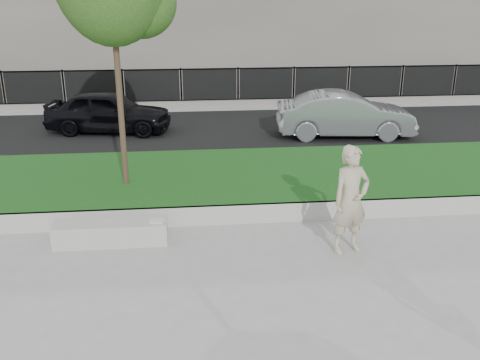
{
  "coord_description": "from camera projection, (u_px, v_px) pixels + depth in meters",
  "views": [
    {
      "loc": [
        -0.46,
        -8.69,
        4.39
      ],
      "look_at": [
        0.56,
        1.2,
        0.86
      ],
      "focal_mm": 40.0,
      "sensor_mm": 36.0,
      "label": 1
    }
  ],
  "objects": [
    {
      "name": "iron_fence",
      "position": [
        197.0,
        96.0,
        20.72
      ],
      "size": [
        32.0,
        0.3,
        1.5
      ],
      "color": "slate",
      "rests_on": "far_pavement"
    },
    {
      "name": "man",
      "position": [
        351.0,
        200.0,
        9.25
      ],
      "size": [
        0.82,
        0.66,
        1.94
      ],
      "primitive_type": "imported",
      "rotation": [
        0.0,
        0.0,
        0.31
      ],
      "color": "tan",
      "rests_on": "ground"
    },
    {
      "name": "grass_bank",
      "position": [
        208.0,
        182.0,
        12.4
      ],
      "size": [
        34.0,
        4.0,
        0.4
      ],
      "primitive_type": "cube",
      "color": "black",
      "rests_on": "ground"
    },
    {
      "name": "stone_bench",
      "position": [
        111.0,
        233.0,
        9.78
      ],
      "size": [
        2.04,
        0.51,
        0.42
      ],
      "primitive_type": "cube",
      "color": "#A8A59D",
      "rests_on": "ground"
    },
    {
      "name": "car_dark",
      "position": [
        109.0,
        112.0,
        17.21
      ],
      "size": [
        4.19,
        2.25,
        1.35
      ],
      "primitive_type": "imported",
      "rotation": [
        0.0,
        0.0,
        1.4
      ],
      "color": "black",
      "rests_on": "street"
    },
    {
      "name": "book",
      "position": [
        157.0,
        221.0,
        9.73
      ],
      "size": [
        0.28,
        0.23,
        0.03
      ],
      "primitive_type": "cube",
      "rotation": [
        0.0,
        0.0,
        -0.21
      ],
      "color": "beige",
      "rests_on": "stone_bench"
    },
    {
      "name": "street",
      "position": [
        200.0,
        131.0,
        17.62
      ],
      "size": [
        34.0,
        7.0,
        0.04
      ],
      "primitive_type": "cube",
      "color": "black",
      "rests_on": "ground"
    },
    {
      "name": "far_pavement",
      "position": [
        197.0,
        103.0,
        21.82
      ],
      "size": [
        34.0,
        3.0,
        0.12
      ],
      "primitive_type": "cube",
      "color": "gray",
      "rests_on": "ground"
    },
    {
      "name": "ground",
      "position": [
        216.0,
        248.0,
        9.66
      ],
      "size": [
        90.0,
        90.0,
        0.0
      ],
      "primitive_type": "plane",
      "color": "gray",
      "rests_on": "ground"
    },
    {
      "name": "grass_kerb",
      "position": [
        213.0,
        215.0,
        10.56
      ],
      "size": [
        34.0,
        0.08,
        0.4
      ],
      "primitive_type": "cube",
      "color": "#A8A59D",
      "rests_on": "ground"
    },
    {
      "name": "car_silver",
      "position": [
        345.0,
        115.0,
        16.68
      ],
      "size": [
        4.35,
        1.88,
        1.39
      ],
      "primitive_type": "imported",
      "rotation": [
        0.0,
        0.0,
        1.47
      ],
      "color": "gray",
      "rests_on": "street"
    }
  ]
}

